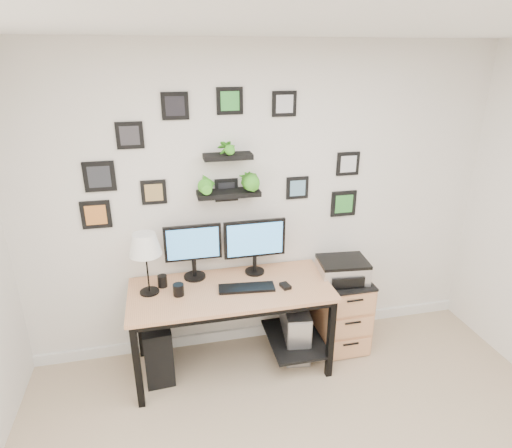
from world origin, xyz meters
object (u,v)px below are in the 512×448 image
object	(u,v)px
printer	(342,270)
table_lamp	(145,246)
desk	(235,299)
mug	(179,290)
monitor_left	(193,248)
pc_tower_grey	(295,329)
pc_tower_black	(157,345)
monitor_right	(255,242)
file_cabinet	(340,311)

from	to	relation	value
printer	table_lamp	bearing A→B (deg)	179.80
printer	desk	bearing A→B (deg)	-177.90
table_lamp	mug	bearing A→B (deg)	-22.45
monitor_left	table_lamp	xyz separation A→B (m)	(-0.37, -0.16, 0.12)
printer	pc_tower_grey	bearing A→B (deg)	-178.36
pc_tower_black	pc_tower_grey	world-z (taller)	pc_tower_black
monitor_right	pc_tower_black	bearing A→B (deg)	-171.41
desk	printer	size ratio (longest dim) A/B	3.69
table_lamp	mug	distance (m)	0.43
desk	table_lamp	bearing A→B (deg)	176.53
pc_tower_grey	table_lamp	bearing A→B (deg)	179.16
desk	monitor_left	distance (m)	0.54
monitor_left	printer	world-z (taller)	monitor_left
pc_tower_black	printer	distance (m)	1.67
desk	printer	bearing A→B (deg)	2.10
file_cabinet	printer	xyz separation A→B (m)	(-0.02, -0.02, 0.43)
mug	pc_tower_grey	size ratio (longest dim) A/B	0.19
desk	printer	xyz separation A→B (m)	(0.94, 0.03, 0.14)
monitor_right	printer	size ratio (longest dim) A/B	1.19
table_lamp	mug	xyz separation A→B (m)	(0.22, -0.09, -0.35)
monitor_right	mug	xyz separation A→B (m)	(-0.65, -0.23, -0.24)
monitor_left	table_lamp	bearing A→B (deg)	-156.67
monitor_left	pc_tower_black	bearing A→B (deg)	-156.52
monitor_left	table_lamp	distance (m)	0.42
table_lamp	desk	bearing A→B (deg)	-3.47
mug	pc_tower_grey	world-z (taller)	mug
pc_tower_black	file_cabinet	size ratio (longest dim) A/B	0.74
desk	pc_tower_grey	bearing A→B (deg)	2.45
desk	pc_tower_black	size ratio (longest dim) A/B	3.24
desk	mug	bearing A→B (deg)	-173.47
monitor_left	mug	distance (m)	0.37
mug	pc_tower_grey	bearing A→B (deg)	4.31
pc_tower_grey	printer	bearing A→B (deg)	1.64
pc_tower_black	pc_tower_grey	distance (m)	1.18
desk	table_lamp	distance (m)	0.85
printer	monitor_right	bearing A→B (deg)	169.18
desk	monitor_left	xyz separation A→B (m)	(-0.30, 0.20, 0.40)
file_cabinet	pc_tower_black	bearing A→B (deg)	-179.58
monitor_left	pc_tower_black	xyz separation A→B (m)	(-0.35, -0.15, -0.78)
monitor_right	table_lamp	xyz separation A→B (m)	(-0.87, -0.14, 0.12)
monitor_left	monitor_right	size ratio (longest dim) A/B	0.91
pc_tower_black	file_cabinet	world-z (taller)	file_cabinet
monitor_right	monitor_left	bearing A→B (deg)	177.44
monitor_right	pc_tower_grey	size ratio (longest dim) A/B	1.06
mug	file_cabinet	size ratio (longest dim) A/B	0.14
desk	table_lamp	world-z (taller)	table_lamp
desk	monitor_right	size ratio (longest dim) A/B	3.11
table_lamp	file_cabinet	world-z (taller)	table_lamp
monitor_right	table_lamp	bearing A→B (deg)	-171.18
monitor_right	file_cabinet	xyz separation A→B (m)	(0.76, -0.12, -0.70)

